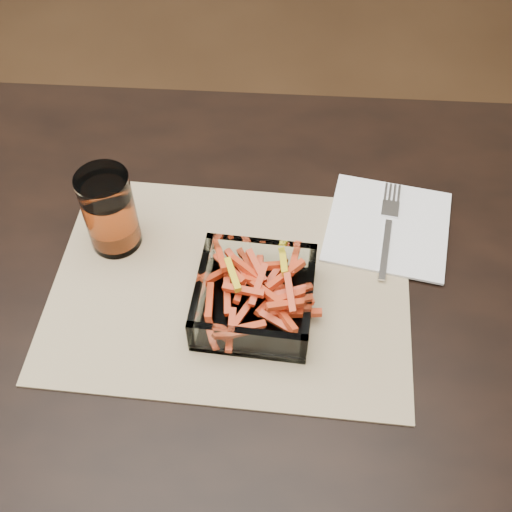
% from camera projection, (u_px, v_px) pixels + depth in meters
% --- Properties ---
extents(dining_table, '(1.60, 0.90, 0.75)m').
position_uv_depth(dining_table, '(129.00, 357.00, 0.85)').
color(dining_table, black).
rests_on(dining_table, ground).
extents(placemat, '(0.46, 0.35, 0.00)m').
position_uv_depth(placemat, '(231.00, 286.00, 0.82)').
color(placemat, tan).
rests_on(placemat, dining_table).
extents(glass_bowl, '(0.15, 0.15, 0.05)m').
position_uv_depth(glass_bowl, '(255.00, 299.00, 0.77)').
color(glass_bowl, white).
rests_on(glass_bowl, placemat).
extents(tumbler, '(0.07, 0.07, 0.12)m').
position_uv_depth(tumbler, '(110.00, 213.00, 0.82)').
color(tumbler, white).
rests_on(tumbler, placemat).
extents(napkin, '(0.19, 0.19, 0.00)m').
position_uv_depth(napkin, '(388.00, 226.00, 0.87)').
color(napkin, white).
rests_on(napkin, placemat).
extents(fork, '(0.04, 0.17, 0.00)m').
position_uv_depth(fork, '(388.00, 226.00, 0.87)').
color(fork, silver).
rests_on(fork, napkin).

